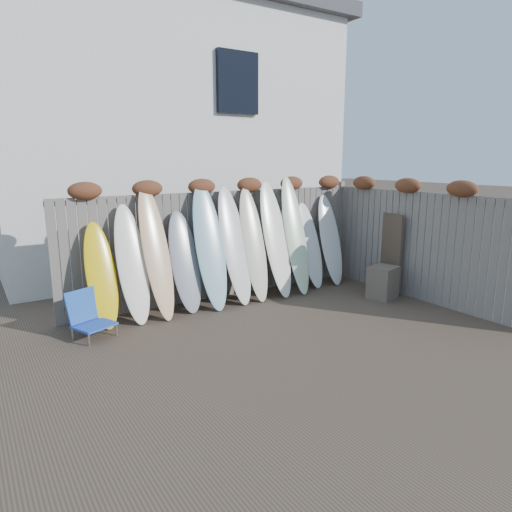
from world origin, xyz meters
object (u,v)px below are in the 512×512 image
surfboard_0 (101,275)px  beach_chair (88,315)px  lattice_panel (385,251)px  wooden_crate (383,282)px

surfboard_0 → beach_chair: bearing=-135.2°
beach_chair → lattice_panel: (5.62, -0.61, 0.45)m
lattice_panel → beach_chair: bearing=-172.4°
wooden_crate → beach_chair: bearing=168.5°
beach_chair → surfboard_0: size_ratio=0.42×
beach_chair → wooden_crate: beach_chair is taller
beach_chair → lattice_panel: bearing=-6.2°
beach_chair → wooden_crate: (5.13, -1.04, -0.02)m
beach_chair → surfboard_0: bearing=47.1°
lattice_panel → wooden_crate: bearing=-124.9°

